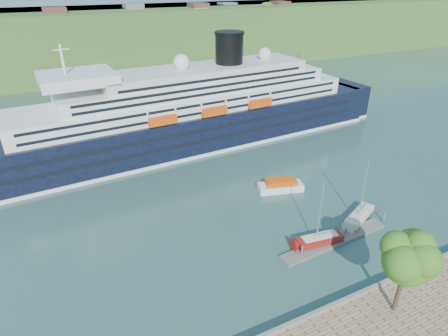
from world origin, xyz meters
TOP-DOWN VIEW (x-y plane):
  - ground at (0.00, 0.00)m, footprint 400.00×400.00m
  - far_hillside at (0.00, 145.00)m, footprint 400.00×50.00m
  - quay_coping at (0.00, -0.20)m, footprint 220.00×0.50m
  - cruise_ship at (-1.78, 53.73)m, footprint 112.06×21.98m
  - promenade_tree at (2.12, -3.78)m, footprint 7.12×7.12m
  - floating_pontoon at (5.38, 9.98)m, footprint 19.29×3.29m
  - sailboat_red at (2.75, 10.45)m, footprint 8.15×3.23m
  - sailboat_white_far at (12.63, 12.51)m, footprint 8.31×5.31m
  - tender_launch at (6.57, 26.38)m, footprint 8.93×5.07m

SIDE VIEW (x-z plane):
  - ground at x=0.00m, z-range 0.00..0.00m
  - floating_pontoon at x=5.38m, z-range 0.00..0.43m
  - quay_coping at x=0.00m, z-range 1.00..1.30m
  - tender_launch at x=6.57m, z-range 0.00..2.34m
  - sailboat_red at x=2.75m, z-range 0.00..10.24m
  - sailboat_white_far at x=12.63m, z-range 0.00..10.45m
  - promenade_tree at x=2.12m, z-range 1.00..12.79m
  - far_hillside at x=0.00m, z-range 0.00..24.00m
  - cruise_ship at x=-1.78m, z-range 0.00..25.01m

